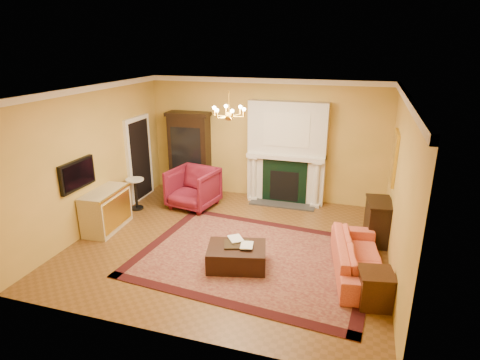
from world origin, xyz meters
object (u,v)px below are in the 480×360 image
at_px(china_cabinet, 190,155).
at_px(wingback_armchair, 193,186).
at_px(coral_sofa, 360,253).
at_px(pedestal_table, 136,192).
at_px(leather_ottoman, 237,256).
at_px(end_table, 375,290).
at_px(commode, 106,210).
at_px(console_table, 378,222).

distance_m(china_cabinet, wingback_armchair, 1.18).
distance_m(wingback_armchair, coral_sofa, 4.36).
xyz_separation_m(pedestal_table, leather_ottoman, (3.09, -1.79, -0.23)).
distance_m(wingback_armchair, end_table, 5.01).
bearing_deg(wingback_armchair, pedestal_table, -146.71).
distance_m(commode, end_table, 5.56).
xyz_separation_m(pedestal_table, end_table, (5.42, -2.23, -0.17)).
bearing_deg(end_table, console_table, 88.42).
bearing_deg(console_table, coral_sofa, -109.82).
height_order(pedestal_table, leather_ottoman, pedestal_table).
height_order(pedestal_table, end_table, pedestal_table).
bearing_deg(pedestal_table, leather_ottoman, -30.15).
xyz_separation_m(china_cabinet, coral_sofa, (4.40, -2.87, -0.62)).
distance_m(china_cabinet, leather_ottoman, 4.10).
distance_m(china_cabinet, coral_sofa, 5.29).
distance_m(wingback_armchair, leather_ottoman, 2.98).
distance_m(commode, leather_ottoman, 3.20).
distance_m(console_table, leather_ottoman, 2.96).
bearing_deg(leather_ottoman, coral_sofa, -2.35).
relative_size(wingback_armchair, commode, 0.91).
height_order(commode, console_table, commode).
relative_size(commode, leather_ottoman, 1.14).
xyz_separation_m(commode, coral_sofa, (5.20, -0.25, -0.03)).
bearing_deg(coral_sofa, console_table, -21.89).
xyz_separation_m(wingback_armchair, coral_sofa, (3.92, -1.91, -0.13)).
bearing_deg(commode, console_table, 7.31).
bearing_deg(commode, end_table, -15.16).
bearing_deg(coral_sofa, commode, 78.53).
xyz_separation_m(coral_sofa, end_table, (0.25, -0.85, -0.13)).
bearing_deg(pedestal_table, commode, -91.51).
xyz_separation_m(pedestal_table, commode, (-0.03, -1.13, -0.01)).
relative_size(wingback_armchair, leather_ottoman, 1.04).
relative_size(wingback_armchair, console_table, 1.26).
height_order(wingback_armchair, pedestal_table, wingback_armchair).
distance_m(pedestal_table, commode, 1.13).
relative_size(commode, end_table, 2.14).
bearing_deg(china_cabinet, wingback_armchair, -66.16).
height_order(china_cabinet, coral_sofa, china_cabinet).
relative_size(commode, console_table, 1.38).
relative_size(commode, coral_sofa, 0.57).
height_order(coral_sofa, leather_ottoman, coral_sofa).
bearing_deg(coral_sofa, end_table, -172.36).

